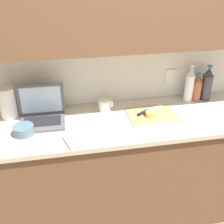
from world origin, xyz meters
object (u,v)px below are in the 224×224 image
Objects in this scene: measuring_cup at (105,105)px; bowl_white at (24,130)px; bottle_green_soda at (207,84)px; bottle_oil_tall at (197,88)px; laptop at (42,113)px; lemon_half_cut at (150,114)px; bottle_water_clear at (189,85)px; paper_towel_roll at (8,103)px; cutting_board at (152,114)px; knife at (146,111)px.

measuring_cup is 0.82× the size of bowl_white.
bottle_oil_tall is (-0.08, 0.00, -0.03)m from bottle_green_soda.
laptop reaches higher than measuring_cup.
measuring_cup is at bearing -177.41° from bottle_green_soda.
laptop is 1.23m from bottle_oil_tall.
lemon_half_cut is 0.30× the size of bottle_oil_tall.
laptop is 1.06× the size of bottle_water_clear.
bottle_water_clear is 1.33× the size of paper_towel_roll.
bowl_white is (-0.92, -0.09, 0.03)m from cutting_board.
measuring_cup reaches higher than cutting_board.
measuring_cup is at bearing 152.69° from lemon_half_cut.
bottle_green_soda is 2.13× the size of bowl_white.
knife is (-0.03, 0.03, 0.01)m from cutting_board.
lemon_half_cut reaches higher than cutting_board.
cutting_board is 1.52× the size of paper_towel_roll.
knife is 1.01m from paper_towel_roll.
bottle_water_clear reaches higher than measuring_cup.
bottle_green_soda is 1.45m from bowl_white.
knife is at bearing 7.73° from bowl_white.
laptop is at bearing 175.08° from cutting_board.
measuring_cup is (-0.30, 0.10, 0.03)m from knife.
bottle_oil_tall is 0.76m from measuring_cup.
cutting_board is 1.05m from paper_towel_roll.
lemon_half_cut is (-0.02, -0.03, 0.02)m from cutting_board.
lemon_half_cut reaches higher than knife.
knife is 0.85× the size of bottle_green_soda.
bottle_oil_tall is 1.69× the size of bowl_white.
cutting_board is at bearing 49.63° from lemon_half_cut.
paper_towel_roll is at bearing 114.70° from bowl_white.
measuring_cup reaches higher than bowl_white.
bottle_oil_tall is (1.23, 0.10, 0.05)m from laptop.
bottle_oil_tall is at bearing -13.14° from knife.
bottle_water_clear reaches higher than paper_towel_roll.
bottle_green_soda is (0.53, 0.20, 0.11)m from lemon_half_cut.
laptop is 1.42× the size of bottle_oil_tall.
bowl_white is at bearing -125.50° from laptop.
lemon_half_cut is at bearing -152.42° from bottle_water_clear.
knife is at bearing -163.10° from bottle_oil_tall.
bowl_white is at bearing 157.69° from knife.
cutting_board is at bearing -158.02° from bottle_oil_tall.
bottle_oil_tall is 2.07× the size of measuring_cup.
bottle_green_soda reaches higher than bowl_white.
knife is 2.22× the size of measuring_cup.
laptop is 0.77m from knife.
paper_towel_roll reaches higher than measuring_cup.
measuring_cup is at bearing 131.15° from knife.
bottle_water_clear reaches higher than cutting_board.
bottle_green_soda reaches higher than knife.
cutting_board is 1.43× the size of knife.
bottle_water_clear is 2.76× the size of measuring_cup.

